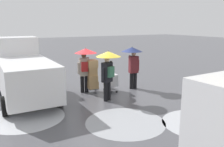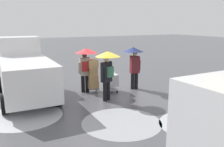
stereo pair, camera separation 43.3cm
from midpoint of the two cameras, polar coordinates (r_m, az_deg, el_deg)
The scene contains 10 objects.
ground_plane at distance 11.30m, azimuth -0.92°, elevation -4.72°, with size 90.00×90.00×0.00m, color #4C4C51.
slush_patch_near_cluster at distance 9.07m, azimuth -19.06°, elevation -9.69°, with size 2.68×2.68×0.01m, color #ADAFB5.
slush_patch_under_van at distance 8.10m, azimuth 3.88°, elevation -11.68°, with size 2.69×2.69×0.01m, color #999BA0.
slush_patch_far_side at distance 8.45m, azimuth 21.57°, elevation -11.50°, with size 2.57×2.57×0.01m, color #ADAFB5.
cargo_van_parked_right at distance 11.13m, azimuth -19.25°, elevation 0.59°, with size 2.25×5.37×2.60m.
shopping_cart_vendor at distance 11.39m, azimuth 0.81°, elevation -1.63°, with size 0.65×0.88×1.04m.
hand_dolly_boxes at distance 11.24m, azimuth -3.57°, elevation -0.37°, with size 0.60×0.76×1.58m.
pedestrian_pink_side at distance 9.91m, azimuth 0.13°, elevation 2.23°, with size 1.04×1.04×2.15m.
pedestrian_black_side at distance 11.18m, azimuth -5.27°, elevation 3.30°, with size 1.04×1.04×2.15m.
pedestrian_white_side at distance 11.75m, azimuth 6.32°, elevation 3.77°, with size 1.04×1.04×2.15m.
Camera 2 is at (4.61, 9.80, 3.26)m, focal length 37.94 mm.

